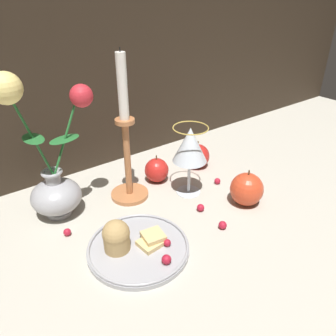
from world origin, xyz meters
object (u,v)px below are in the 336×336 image
(apple_beside_vase, at_px, (197,156))
(apple_at_table_edge, at_px, (157,170))
(vase, at_px, (52,174))
(wine_glass, at_px, (190,147))
(plate_with_pastries, at_px, (133,244))
(apple_near_glass, at_px, (247,189))
(candlestick, at_px, (127,150))

(apple_beside_vase, bearing_deg, apple_at_table_edge, 177.62)
(apple_beside_vase, bearing_deg, vase, 177.54)
(apple_at_table_edge, bearing_deg, wine_glass, -70.79)
(plate_with_pastries, relative_size, apple_beside_vase, 2.53)
(apple_near_glass, bearing_deg, apple_at_table_edge, 117.79)
(apple_beside_vase, bearing_deg, plate_with_pastries, -150.38)
(plate_with_pastries, distance_m, apple_at_table_edge, 0.28)
(wine_glass, bearing_deg, vase, 160.49)
(apple_beside_vase, distance_m, apple_near_glass, 0.22)
(plate_with_pastries, height_order, apple_near_glass, apple_near_glass)
(wine_glass, height_order, candlestick, candlestick)
(apple_near_glass, bearing_deg, vase, 149.27)
(vase, relative_size, apple_at_table_edge, 4.39)
(wine_glass, xyz_separation_m, apple_near_glass, (0.08, -0.12, -0.09))
(wine_glass, height_order, apple_at_table_edge, wine_glass)
(wine_glass, distance_m, apple_beside_vase, 0.17)
(plate_with_pastries, bearing_deg, wine_glass, 23.87)
(apple_beside_vase, relative_size, apple_near_glass, 0.89)
(wine_glass, height_order, apple_beside_vase, wine_glass)
(candlestick, xyz_separation_m, apple_beside_vase, (0.24, 0.01, -0.10))
(apple_near_glass, bearing_deg, plate_with_pastries, 176.22)
(plate_with_pastries, distance_m, wine_glass, 0.28)
(plate_with_pastries, height_order, wine_glass, wine_glass)
(vase, distance_m, apple_at_table_edge, 0.28)
(vase, xyz_separation_m, apple_at_table_edge, (0.27, -0.01, -0.08))
(apple_beside_vase, bearing_deg, apple_near_glass, -97.28)
(apple_near_glass, bearing_deg, apple_beside_vase, 82.72)
(apple_beside_vase, height_order, apple_near_glass, apple_near_glass)
(plate_with_pastries, relative_size, apple_near_glass, 2.24)
(wine_glass, bearing_deg, apple_at_table_edge, 109.21)
(vase, xyz_separation_m, apple_beside_vase, (0.42, -0.02, -0.08))
(vase, height_order, apple_near_glass, vase)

